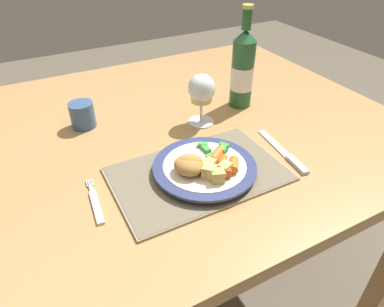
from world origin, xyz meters
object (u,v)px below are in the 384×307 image
Objects in this scene: fork at (95,203)px; bottle at (243,70)px; drinking_cup at (82,114)px; dining_table at (154,154)px; table_knife at (286,154)px; wine_glass at (201,91)px; dinner_plate at (205,168)px.

fork is 0.49× the size of bottle.
dining_table is at bearing -33.50° from drinking_cup.
fork is 0.45m from table_knife.
table_knife is at bearing -100.68° from bottle.
table_knife is 0.54m from drinking_cup.
drinking_cup is at bearing 168.35° from bottle.
fork is at bearing -151.67° from wine_glass.
drinking_cup is at bearing 155.74° from wine_glass.
table_knife is at bearing -42.65° from drinking_cup.
fork is 0.56m from bottle.
drinking_cup is (0.05, 0.32, 0.03)m from fork.
table_knife is 0.30m from bottle.
fork is 0.99× the size of wine_glass.
bottle is (0.26, 0.24, 0.09)m from dinner_plate.
table_knife is (0.24, -0.26, 0.09)m from dining_table.
table_knife is at bearing -47.46° from dining_table.
fork is 0.41m from wine_glass.
drinking_cup reaches higher than fork.
bottle is (0.16, 0.04, 0.02)m from wine_glass.
dinner_plate is 0.80× the size of bottle.
wine_glass reaches higher than dinner_plate.
fork is at bearing -134.49° from dining_table.
fork is 2.00× the size of drinking_cup.
drinking_cup reaches higher than dining_table.
dining_table is 0.22m from drinking_cup.
bottle is at bearing 14.07° from wine_glass.
bottle is at bearing 24.20° from fork.
dinner_plate is at bearing -137.02° from bottle.
dining_table is 0.22m from wine_glass.
drinking_cup is at bearing 137.35° from table_knife.
dinner_plate is at bearing -60.82° from drinking_cup.
fork is 0.71× the size of table_knife.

